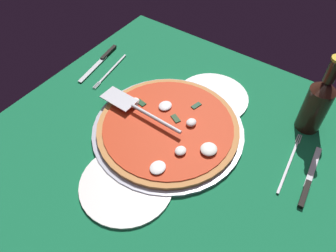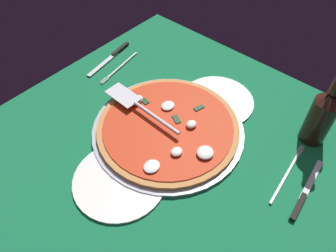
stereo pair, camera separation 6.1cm
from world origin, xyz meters
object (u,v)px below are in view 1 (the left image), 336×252
Objects in this scene: pizza_server at (137,108)px; beer_bottle at (317,103)px; pizza at (168,127)px; place_setting_far at (106,66)px; place_setting_near at (299,173)px; dinner_plate_left at (127,184)px; dinner_plate_right at (212,98)px.

beer_bottle is (24.35, -39.42, 4.66)cm from pizza_server.
place_setting_far is at bearing 71.37° from pizza.
pizza is 34.50cm from place_setting_near.
pizza reaches higher than place_setting_far.
place_setting_near is at bearing -50.24° from dinner_plate_left.
place_setting_far is (12.10, 23.12, -3.99)cm from pizza_server.
pizza is 1.45× the size of pizza_server.
pizza_server is 1.13× the size of beer_bottle.
dinner_plate_right is at bearing 91.85° from place_setting_far.
beer_bottle reaches higher than place_setting_near.
place_setting_far is at bearing 101.09° from beer_bottle.
pizza is 34.51cm from place_setting_far.
dinner_plate_right is 1.03× the size of place_setting_far.
place_setting_near is (26.68, -32.07, -0.15)cm from dinner_plate_left.
dinner_plate_left is at bearing -175.30° from pizza.
pizza reaches higher than place_setting_near.
pizza is 9.89cm from pizza_server.
pizza_server is at bearing 53.25° from place_setting_far.
place_setting_far is (11.01, 32.67, -1.65)cm from pizza.
place_setting_near reaches higher than dinner_plate_left.
dinner_plate_left is 1.06× the size of dinner_plate_right.
dinner_plate_right is 0.91× the size of beer_bottle.
dinner_plate_left is at bearing 146.35° from beer_bottle.
dinner_plate_right is 0.56× the size of pizza.
pizza is at bearing 169.71° from dinner_plate_right.
dinner_plate_left is at bearing 124.15° from place_setting_near.
place_setting_near is 1.07× the size of place_setting_far.
pizza is at bearing -171.74° from pizza_server.
place_setting_far is at bearing -25.85° from pizza_server.
pizza is 38.50cm from beer_bottle.
dinner_plate_left is at bearing 177.41° from dinner_plate_right.
pizza is (19.23, 1.58, 1.51)cm from dinner_plate_left.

